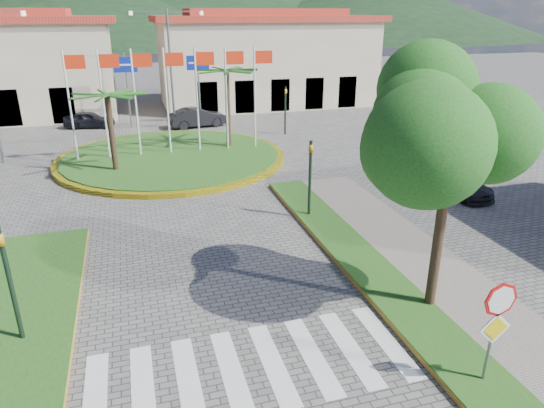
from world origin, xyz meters
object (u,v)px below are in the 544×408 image
object	(u,v)px
roundabout_island	(172,157)
car_dark_a	(89,120)
stop_sign	(496,318)
car_dark_b	(197,117)
deciduous_tree	(454,127)
car_side_right	(458,182)

from	to	relation	value
roundabout_island	car_dark_a	size ratio (longest dim) A/B	3.66
stop_sign	car_dark_b	distance (m)	28.15
roundabout_island	deciduous_tree	xyz separation A→B (m)	(5.50, -17.00, 5.00)
roundabout_island	stop_sign	bearing A→B (deg)	-76.27
roundabout_island	car_dark_a	xyz separation A→B (m)	(-4.86, 9.88, 0.41)
deciduous_tree	car_dark_a	world-z (taller)	deciduous_tree
stop_sign	car_side_right	size ratio (longest dim) A/B	0.71
roundabout_island	car_side_right	world-z (taller)	roundabout_island
roundabout_island	car_side_right	bearing A→B (deg)	-37.73
deciduous_tree	car_dark_b	bearing A→B (deg)	96.54
car_dark_a	car_dark_b	distance (m)	7.72
stop_sign	car_dark_b	xyz separation A→B (m)	(-2.27, 28.04, -1.10)
stop_sign	car_side_right	bearing A→B (deg)	56.57
car_dark_a	car_side_right	xyz separation A→B (m)	(16.86, -19.16, -0.05)
roundabout_island	car_side_right	size ratio (longest dim) A/B	3.42
deciduous_tree	car_side_right	size ratio (longest dim) A/B	1.83
car_dark_a	car_dark_b	size ratio (longest dim) A/B	0.83
deciduous_tree	roundabout_island	bearing A→B (deg)	107.91
roundabout_island	deciduous_tree	bearing A→B (deg)	-72.09
deciduous_tree	car_dark_a	xyz separation A→B (m)	(-10.36, 26.88, -4.58)
roundabout_island	car_side_right	distance (m)	15.17
roundabout_island	stop_sign	world-z (taller)	roundabout_island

